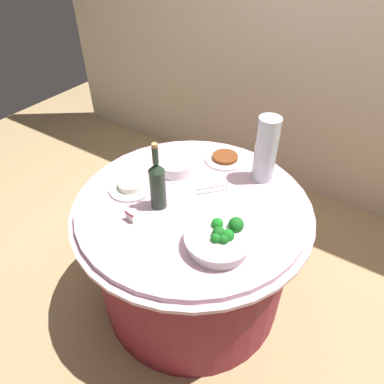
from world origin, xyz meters
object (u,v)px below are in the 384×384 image
(label_placard_front, at_px, (129,216))
(serving_tongs, at_px, (213,189))
(wine_bottle, at_px, (157,184))
(decorative_fruit_vase, at_px, (265,153))
(food_plate_stir_fry, at_px, (225,158))
(broccoli_bowl, at_px, (219,239))
(food_plate_rice, at_px, (131,186))
(plate_stack, at_px, (176,165))

(label_placard_front, bearing_deg, serving_tongs, 63.62)
(wine_bottle, bearing_deg, decorative_fruit_vase, 56.19)
(decorative_fruit_vase, bearing_deg, food_plate_stir_fry, 171.20)
(broccoli_bowl, height_order, wine_bottle, wine_bottle)
(food_plate_rice, height_order, food_plate_stir_fry, food_plate_rice)
(decorative_fruit_vase, xyz_separation_m, food_plate_rice, (-0.50, -0.44, -0.14))
(decorative_fruit_vase, xyz_separation_m, serving_tongs, (-0.16, -0.22, -0.15))
(label_placard_front, bearing_deg, plate_stack, 97.69)
(broccoli_bowl, bearing_deg, serving_tongs, 124.13)
(label_placard_front, bearing_deg, food_plate_rice, 129.63)
(wine_bottle, xyz_separation_m, food_plate_stir_fry, (0.07, 0.50, -0.12))
(serving_tongs, height_order, food_plate_stir_fry, food_plate_stir_fry)
(serving_tongs, distance_m, food_plate_rice, 0.41)
(serving_tongs, xyz_separation_m, label_placard_front, (-0.20, -0.40, 0.03))
(serving_tongs, xyz_separation_m, food_plate_rice, (-0.34, -0.22, 0.01))
(wine_bottle, relative_size, food_plate_rice, 1.53)
(broccoli_bowl, xyz_separation_m, serving_tongs, (-0.21, 0.31, -0.04))
(wine_bottle, height_order, label_placard_front, wine_bottle)
(decorative_fruit_vase, distance_m, label_placard_front, 0.72)
(decorative_fruit_vase, distance_m, food_plate_stir_fry, 0.28)
(plate_stack, bearing_deg, decorative_fruit_vase, 23.83)
(decorative_fruit_vase, bearing_deg, food_plate_rice, -138.82)
(plate_stack, bearing_deg, serving_tongs, -8.58)
(wine_bottle, relative_size, serving_tongs, 2.26)
(plate_stack, distance_m, label_placard_front, 0.44)
(wine_bottle, distance_m, decorative_fruit_vase, 0.56)
(broccoli_bowl, distance_m, plate_stack, 0.58)
(wine_bottle, height_order, food_plate_stir_fry, wine_bottle)
(plate_stack, relative_size, label_placard_front, 3.82)
(decorative_fruit_vase, bearing_deg, serving_tongs, -125.62)
(broccoli_bowl, height_order, decorative_fruit_vase, decorative_fruit_vase)
(wine_bottle, bearing_deg, plate_stack, 110.27)
(food_plate_rice, bearing_deg, serving_tongs, 32.41)
(broccoli_bowl, height_order, plate_stack, broccoli_bowl)
(broccoli_bowl, bearing_deg, plate_stack, 143.30)
(broccoli_bowl, distance_m, food_plate_rice, 0.56)
(serving_tongs, height_order, food_plate_rice, food_plate_rice)
(serving_tongs, distance_m, food_plate_stir_fry, 0.27)
(broccoli_bowl, relative_size, plate_stack, 1.33)
(plate_stack, xyz_separation_m, serving_tongs, (0.26, -0.04, -0.03))
(serving_tongs, bearing_deg, food_plate_stir_fry, 106.86)
(wine_bottle, xyz_separation_m, label_placard_front, (-0.04, -0.15, -0.10))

